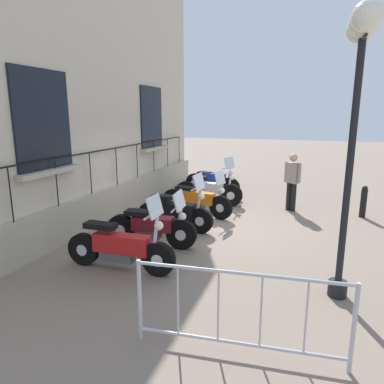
% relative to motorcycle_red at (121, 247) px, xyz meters
% --- Properties ---
extents(ground_plane, '(60.00, 60.00, 0.00)m').
position_rel_motorcycle_red_xyz_m(ground_plane, '(0.49, 3.02, -0.43)').
color(ground_plane, gray).
extents(building_facade, '(0.82, 11.17, 8.06)m').
position_rel_motorcycle_red_xyz_m(building_facade, '(-2.24, 3.02, 3.47)').
color(building_facade, beige).
rests_on(building_facade, ground_plane).
extents(motorcycle_red, '(2.08, 0.58, 1.41)m').
position_rel_motorcycle_red_xyz_m(motorcycle_red, '(0.00, 0.00, 0.00)').
color(motorcycle_red, black).
rests_on(motorcycle_red, ground_plane).
extents(motorcycle_maroon, '(1.97, 0.72, 1.20)m').
position_rel_motorcycle_red_xyz_m(motorcycle_maroon, '(0.02, 1.23, -0.02)').
color(motorcycle_maroon, black).
rests_on(motorcycle_maroon, ground_plane).
extents(motorcycle_black, '(1.94, 0.63, 1.40)m').
position_rel_motorcycle_red_xyz_m(motorcycle_black, '(0.11, 2.35, 0.00)').
color(motorcycle_black, black).
rests_on(motorcycle_black, ground_plane).
extents(motorcycle_orange, '(2.13, 0.75, 1.29)m').
position_rel_motorcycle_red_xyz_m(motorcycle_orange, '(0.21, 3.69, -0.00)').
color(motorcycle_orange, black).
rests_on(motorcycle_orange, ground_plane).
extents(motorcycle_silver, '(2.10, 0.56, 1.08)m').
position_rel_motorcycle_red_xyz_m(motorcycle_silver, '(0.19, 4.90, -0.01)').
color(motorcycle_silver, black).
rests_on(motorcycle_silver, ground_plane).
extents(motorcycle_blue, '(2.03, 0.84, 1.34)m').
position_rel_motorcycle_red_xyz_m(motorcycle_blue, '(-0.02, 6.09, 0.03)').
color(motorcycle_blue, black).
rests_on(motorcycle_blue, ground_plane).
extents(lamppost, '(0.38, 1.08, 4.05)m').
position_rel_motorcycle_red_xyz_m(lamppost, '(3.58, 0.27, 2.79)').
color(lamppost, black).
rests_on(lamppost, ground_plane).
extents(crowd_barrier, '(2.43, 0.26, 1.05)m').
position_rel_motorcycle_red_xyz_m(crowd_barrier, '(2.42, -1.54, 0.14)').
color(crowd_barrier, '#B7B7BF').
rests_on(crowd_barrier, ground_plane).
extents(bollard, '(0.16, 0.16, 0.86)m').
position_rel_motorcycle_red_xyz_m(bollard, '(4.48, 4.95, 0.01)').
color(bollard, black).
rests_on(bollard, ground_plane).
extents(pedestrian_standing, '(0.46, 0.38, 1.63)m').
position_rel_motorcycle_red_xyz_m(pedestrian_standing, '(2.61, 5.02, 0.49)').
color(pedestrian_standing, black).
rests_on(pedestrian_standing, ground_plane).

